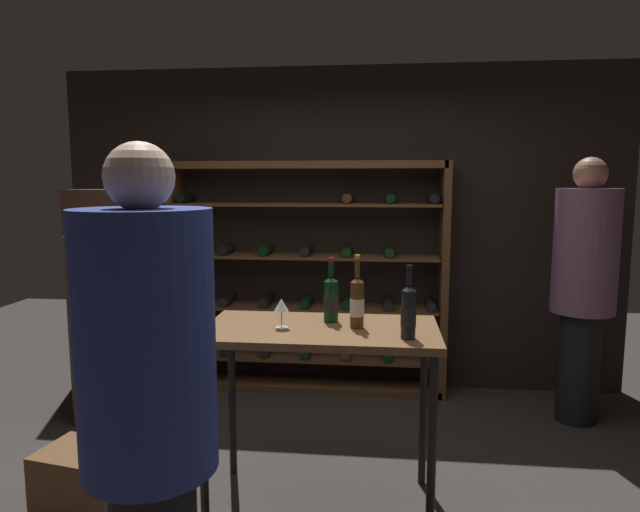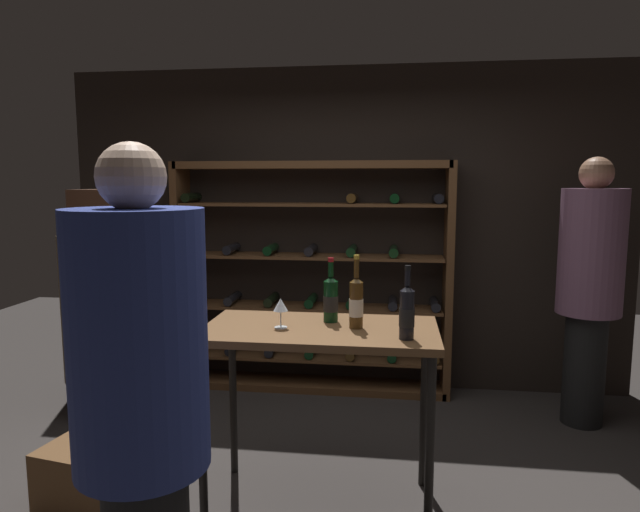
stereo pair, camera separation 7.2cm
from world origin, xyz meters
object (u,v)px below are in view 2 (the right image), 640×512
at_px(wine_bottle_black_capsule, 407,312).
at_px(tasting_table, 320,348).
at_px(person_guest_khaki, 141,399).
at_px(display_cabinet, 114,305).
at_px(wine_rack, 313,280).
at_px(wine_glass_stemmed_right, 281,306).
at_px(wine_crate, 88,478).
at_px(wine_bottle_green_slim, 331,299).
at_px(wine_bottle_red_label, 356,302).
at_px(person_bystander_red_print, 590,280).

bearing_deg(wine_bottle_black_capsule, tasting_table, 159.39).
xyz_separation_m(person_guest_khaki, wine_bottle_black_capsule, (0.89, 0.98, 0.09)).
bearing_deg(display_cabinet, wine_bottle_black_capsule, -28.05).
distance_m(wine_rack, wine_glass_stemmed_right, 1.76).
height_order(wine_crate, wine_glass_stemmed_right, wine_glass_stemmed_right).
xyz_separation_m(display_cabinet, wine_bottle_green_slim, (1.70, -0.83, 0.27)).
distance_m(person_guest_khaki, wine_bottle_red_label, 1.32).
bearing_deg(wine_bottle_green_slim, tasting_table, -108.81).
relative_size(person_guest_khaki, display_cabinet, 1.11).
bearing_deg(wine_rack, wine_glass_stemmed_right, -87.10).
bearing_deg(person_guest_khaki, wine_glass_stemmed_right, -4.53).
bearing_deg(person_bystander_red_print, wine_bottle_green_slim, 104.83).
relative_size(person_bystander_red_print, wine_bottle_black_capsule, 5.33).
bearing_deg(wine_rack, wine_bottle_black_capsule, -68.61).
bearing_deg(person_bystander_red_print, wine_bottle_red_label, 109.84).
xyz_separation_m(display_cabinet, wine_bottle_black_capsule, (2.10, -1.12, 0.28)).
height_order(tasting_table, person_bystander_red_print, person_bystander_red_print).
bearing_deg(person_bystander_red_print, wine_rack, 59.01).
height_order(person_bystander_red_print, wine_glass_stemmed_right, person_bystander_red_print).
xyz_separation_m(wine_bottle_black_capsule, wine_bottle_red_label, (-0.26, 0.18, 0.00)).
distance_m(person_bystander_red_print, wine_bottle_green_slim, 2.08).
relative_size(tasting_table, wine_bottle_black_capsule, 3.40).
distance_m(person_guest_khaki, wine_bottle_green_slim, 1.36).
bearing_deg(wine_crate, person_guest_khaki, -50.26).
bearing_deg(display_cabinet, person_guest_khaki, -60.06).
relative_size(wine_crate, wine_bottle_black_capsule, 1.33).
bearing_deg(person_guest_khaki, wine_bottle_green_slim, -13.03).
xyz_separation_m(person_bystander_red_print, wine_glass_stemmed_right, (-1.96, -1.33, 0.05)).
height_order(person_bystander_red_print, wine_bottle_red_label, person_bystander_red_print).
height_order(wine_rack, wine_bottle_black_capsule, wine_rack).
xyz_separation_m(person_bystander_red_print, wine_bottle_red_label, (-1.57, -1.28, 0.07)).
bearing_deg(person_bystander_red_print, tasting_table, 106.88).
xyz_separation_m(display_cabinet, wine_bottle_red_label, (1.85, -0.95, 0.28)).
bearing_deg(wine_crate, wine_bottle_black_capsule, 1.23).
relative_size(wine_rack, wine_glass_stemmed_right, 14.66).
height_order(wine_bottle_green_slim, wine_glass_stemmed_right, wine_bottle_green_slim).
bearing_deg(display_cabinet, tasting_table, -29.89).
xyz_separation_m(wine_crate, wine_bottle_green_slim, (1.27, 0.33, 0.95)).
bearing_deg(wine_rack, wine_bottle_red_label, -74.30).
bearing_deg(wine_glass_stemmed_right, tasting_table, 12.30).
bearing_deg(wine_glass_stemmed_right, wine_bottle_red_label, 7.63).
xyz_separation_m(tasting_table, person_guest_khaki, (-0.45, -1.15, 0.15)).
bearing_deg(wine_bottle_black_capsule, wine_bottle_green_slim, 144.29).
distance_m(tasting_table, display_cabinet, 1.91).
xyz_separation_m(tasting_table, wine_bottle_black_capsule, (0.44, -0.17, 0.25)).
xyz_separation_m(person_bystander_red_print, wine_bottle_green_slim, (-1.72, -1.16, 0.06)).
bearing_deg(display_cabinet, wine_crate, -69.79).
distance_m(person_bystander_red_print, wine_crate, 3.46).
distance_m(wine_rack, person_bystander_red_print, 2.10).
distance_m(wine_bottle_black_capsule, wine_bottle_red_label, 0.31).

